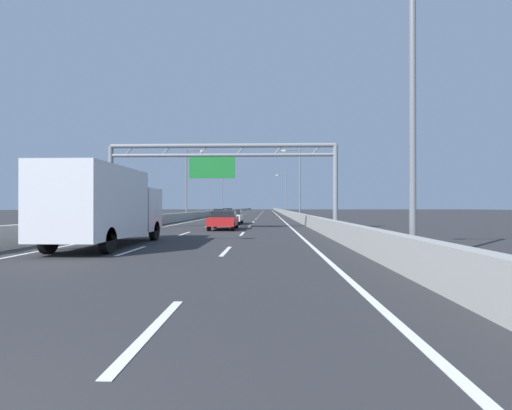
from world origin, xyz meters
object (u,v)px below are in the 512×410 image
Objects in this scene: streetlamp_right_mid at (298,179)px; sign_gantry at (221,164)px; streetlamp_right_far at (285,191)px; streetlamp_left_mid at (188,179)px; box_truck at (105,205)px; streetlamp_right_near at (404,82)px; streetlamp_left_far at (223,191)px; green_car at (220,213)px; black_car at (228,212)px; red_car at (224,220)px; white_car at (232,216)px.

sign_gantry is at bearing -108.24° from streetlamp_right_mid.
streetlamp_right_far is at bearing 83.06° from sign_gantry.
box_truck is at bearing -83.40° from streetlamp_left_mid.
streetlamp_right_near and streetlamp_left_far have the same top height.
streetlamp_left_mid is at bearing -142.73° from green_car.
streetlamp_right_near is 43.85m from green_car.
streetlamp_left_far is 1.22× the size of box_truck.
streetlamp_right_far reaches higher than black_car.
sign_gantry is 62.56m from streetlamp_right_far.
red_car is at bearing -71.78° from streetlamp_left_mid.
sign_gantry is 12.92m from box_truck.
white_car is (3.54, -29.57, -0.01)m from black_car.
box_truck is (0.22, -50.39, 1.02)m from black_car.
sign_gantry is 1.79× the size of streetlamp_left_mid.
streetlamp_left_mid is 1.00× the size of streetlamp_left_far.
streetlamp_right_far reaches higher than white_car.
black_car is at bearing 125.86° from streetlamp_right_mid.
streetlamp_left_mid is at bearing 180.00° from streetlamp_right_mid.
streetlamp_left_mid is at bearing -90.00° from streetlamp_left_far.
streetlamp_right_mid and streetlamp_right_far have the same top height.
white_car is at bearing 80.95° from box_truck.
sign_gantry is 24.17m from streetlamp_right_mid.
streetlamp_right_far is 1.22× the size of box_truck.
red_car is (3.77, -38.44, -0.02)m from black_car.
red_car is at bearing -83.04° from streetlamp_left_far.
sign_gantry is 3.80× the size of black_car.
streetlamp_right_far is at bearing 90.00° from streetlamp_right_mid.
streetlamp_left_mid is 14.93m from streetlamp_right_mid.
box_truck reaches higher than green_car.
streetlamp_right_mid is at bearing -69.12° from streetlamp_left_far.
black_car is 0.97× the size of white_car.
streetlamp_right_far is 37.99m from green_car.
streetlamp_left_far is at bearing 180.00° from streetlamp_right_far.
sign_gantry is 17.89m from streetlamp_right_near.
streetlamp_right_far is 75.07m from box_truck.
streetlamp_left_far is at bearing 97.87° from white_car.
streetlamp_right_far reaches higher than box_truck.
green_car is (-3.35, 26.01, -4.16)m from sign_gantry.
white_car is at bearing -98.06° from streetlamp_right_far.
streetlamp_right_far reaches higher than red_car.
green_car is at bearing 37.27° from streetlamp_left_mid.
green_car is at bearing 164.32° from streetlamp_right_mid.
streetlamp_right_far is 26.67m from black_car.
streetlamp_right_mid is 12.26m from green_car.
box_truck is at bearing -86.87° from streetlamp_left_far.
box_truck is at bearing 159.30° from streetlamp_right_near.
streetlamp_right_near is 2.05× the size of white_car.
streetlamp_left_far is 36.61m from green_car.
white_car is at bearing 89.98° from sign_gantry.
box_truck reaches higher than white_car.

